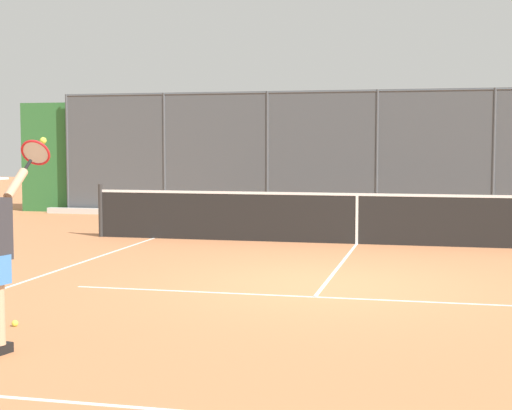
{
  "coord_description": "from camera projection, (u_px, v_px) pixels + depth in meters",
  "views": [
    {
      "loc": [
        -1.42,
        10.29,
        1.88
      ],
      "look_at": [
        0.96,
        -0.07,
        1.05
      ],
      "focal_mm": 54.85,
      "sensor_mm": 36.0,
      "label": 1
    }
  ],
  "objects": [
    {
      "name": "ground_plane",
      "position": [
        325.0,
        285.0,
        10.46
      ],
      "size": [
        60.0,
        60.0,
        0.0
      ],
      "primitive_type": "plane",
      "color": "#C67A4C"
    },
    {
      "name": "fence_backdrop",
      "position": [
        379.0,
        159.0,
        19.99
      ],
      "size": [
        19.7,
        1.37,
        3.22
      ],
      "color": "#474C51",
      "rests_on": "ground"
    },
    {
      "name": "tennis_net",
      "position": [
        357.0,
        218.0,
        14.67
      ],
      "size": [
        10.45,
        0.09,
        1.07
      ],
      "color": "#2D2D2D",
      "rests_on": "ground"
    },
    {
      "name": "tennis_ball_mid_court",
      "position": [
        15.0,
        323.0,
        8.07
      ],
      "size": [
        0.07,
        0.07,
        0.07
      ],
      "primitive_type": "sphere",
      "color": "#D6E042",
      "rests_on": "ground"
    },
    {
      "name": "court_line_markings",
      "position": [
        311.0,
        302.0,
        9.32
      ],
      "size": [
        8.13,
        9.56,
        0.01
      ],
      "color": "white",
      "rests_on": "ground"
    }
  ]
}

